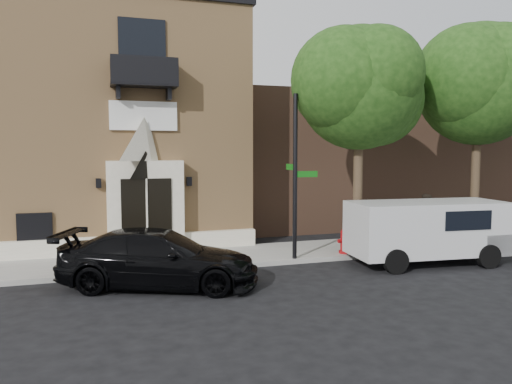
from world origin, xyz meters
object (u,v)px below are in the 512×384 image
Objects in this scene: cargo_van at (432,229)px; fire_hydrant at (345,241)px; pedestrian_near at (383,225)px; street_sign at (295,176)px; pedestrian_far at (426,217)px; black_sedan at (159,258)px; dumpster at (379,233)px.

cargo_van is 2.90m from fire_hydrant.
fire_hydrant is (-2.24, 1.74, -0.57)m from cargo_van.
fire_hydrant is 1.90m from pedestrian_near.
pedestrian_far is (6.19, 1.44, -1.78)m from street_sign.
pedestrian_far is at bearing 61.26° from cargo_van.
black_sedan is 3.26× the size of pedestrian_near.
dumpster is (-0.87, 1.78, -0.37)m from cargo_van.
pedestrian_near reaches higher than black_sedan.
pedestrian_far reaches higher than pedestrian_near.
dumpster is at bearing 1.68° from fire_hydrant.
pedestrian_near is (3.75, 0.64, -1.89)m from street_sign.
cargo_van is at bearing 97.94° from pedestrian_near.
black_sedan is at bearing -160.30° from street_sign.
pedestrian_near is (1.81, 0.43, 0.40)m from fire_hydrant.
black_sedan reaches higher than dumpster.
dumpster is 0.62m from pedestrian_near.
street_sign reaches higher than pedestrian_far.
black_sedan is 6.24× the size of fire_hydrant.
pedestrian_near is at bearing 13.43° from fire_hydrant.
street_sign reaches higher than fire_hydrant.
street_sign is 6.24× the size of fire_hydrant.
dumpster is at bearing 5.54° from street_sign.
cargo_van is 3.59m from pedestrian_far.
dumpster is 1.16× the size of pedestrian_far.
pedestrian_near is (8.39, 2.17, 0.19)m from black_sedan.
pedestrian_far is (10.83, 2.98, 0.30)m from black_sedan.
pedestrian_near is at bearing 110.30° from pedestrian_far.
black_sedan is at bearing 107.45° from pedestrian_far.
pedestrian_far is at bearing -165.13° from pedestrian_near.
fire_hydrant is (6.58, 1.74, -0.21)m from black_sedan.
fire_hydrant is 1.39m from dumpster.
cargo_van is at bearing -68.70° from black_sedan.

